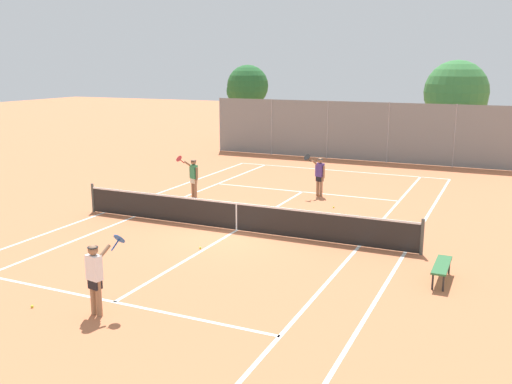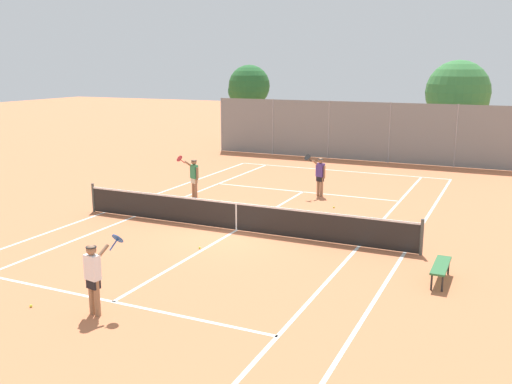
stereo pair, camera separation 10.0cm
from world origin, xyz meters
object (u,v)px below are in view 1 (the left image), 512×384
Objects in this scene: player_far_right at (319,174)px; loose_tennis_ball_0 at (334,207)px; player_far_left at (193,176)px; tennis_net at (237,216)px; loose_tennis_ball_1 at (200,248)px; loose_tennis_ball_2 at (32,306)px; tree_behind_left at (246,87)px; tree_behind_right at (458,94)px; player_near_side at (95,275)px; courtside_bench at (442,266)px.

player_far_right reaches higher than loose_tennis_ball_0.
player_far_left is 5.20m from player_far_right.
tennis_net is 181.82× the size of loose_tennis_ball_1.
loose_tennis_ball_2 is 0.01× the size of tree_behind_left.
loose_tennis_ball_1 is 23.30m from tree_behind_left.
loose_tennis_ball_0 is at bearing 64.13° from tennis_net.
loose_tennis_ball_1 and loose_tennis_ball_2 have the same top height.
loose_tennis_ball_0 is 15.89m from tree_behind_right.
loose_tennis_ball_1 is (-0.22, 4.91, -0.89)m from player_near_side.
tennis_net is 2.13× the size of tree_behind_right.
player_near_side is at bearing -87.41° from loose_tennis_ball_1.
tree_behind_right is (-1.80, 21.38, 3.24)m from courtside_bench.
courtside_bench reaches higher than loose_tennis_ball_2.
player_near_side reaches higher than loose_tennis_ball_2.
courtside_bench is (6.64, 5.15, -0.52)m from player_near_side.
courtside_bench reaches higher than loose_tennis_ball_1.
player_far_left is (-3.77, 10.58, 0.00)m from player_near_side.
loose_tennis_ball_1 is at bearing -97.15° from player_far_right.
tennis_net is 7.11m from player_near_side.
loose_tennis_ball_0 is 12.19m from loose_tennis_ball_2.
loose_tennis_ball_0 is at bearing 71.20° from loose_tennis_ball_1.
player_far_left is 11.15m from loose_tennis_ball_2.
player_near_side is 1.85m from loose_tennis_ball_2.
player_near_side and player_far_left have the same top height.
tree_behind_left is (-8.78, 26.24, 2.93)m from player_near_side.
loose_tennis_ball_2 is (-1.50, -7.42, -0.48)m from tennis_net.
player_far_right reaches higher than loose_tennis_ball_2.
tennis_net is 21.29m from tree_behind_left.
tennis_net is 6.76× the size of player_far_left.
tree_behind_left reaches higher than player_near_side.
tree_behind_left is at bearing 108.51° from player_near_side.
player_far_left is 11.75m from courtside_bench.
loose_tennis_ball_2 is at bearing -74.85° from tree_behind_left.
player_far_left is 6.75m from loose_tennis_ball_1.
tennis_net is 8.00× the size of courtside_bench.
player_near_side is (0.09, -7.10, 0.42)m from tennis_net.
player_far_left is at bearing -72.24° from tree_behind_left.
player_far_right is at bearing 123.79° from loose_tennis_ball_0.
loose_tennis_ball_1 is at bearing -68.13° from tree_behind_left.
loose_tennis_ball_2 is (-1.37, -5.23, 0.00)m from loose_tennis_ball_1.
loose_tennis_ball_0 is (1.96, 11.34, -0.89)m from player_near_side.
tree_behind_left is at bearing 107.76° from player_far_left.
player_far_left is at bearing 136.55° from tennis_net.
tree_behind_right is (4.84, 26.54, 2.72)m from player_near_side.
player_near_side is 1.00× the size of player_far_left.
tree_behind_left is (-7.19, 26.56, 3.83)m from loose_tennis_ball_2.
courtside_bench is at bearing 33.64° from loose_tennis_ball_2.
courtside_bench is (5.84, -7.92, -0.52)m from player_far_right.
player_far_right is at bearing 86.49° from player_near_side.
tennis_net reaches higher than courtside_bench.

